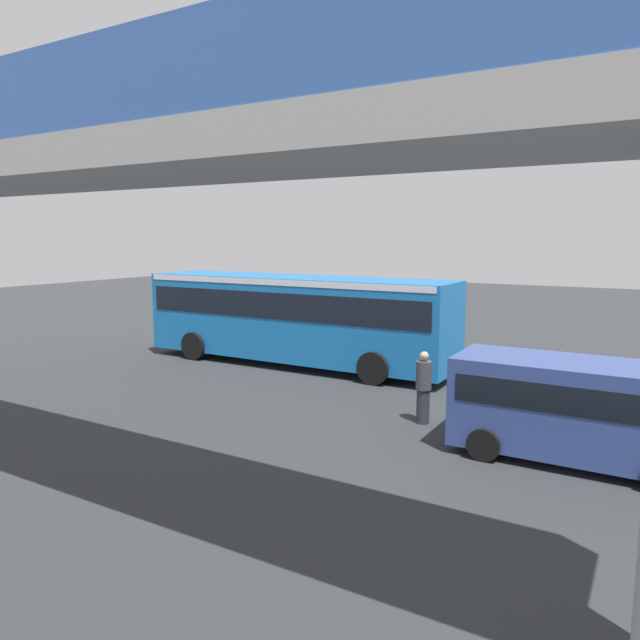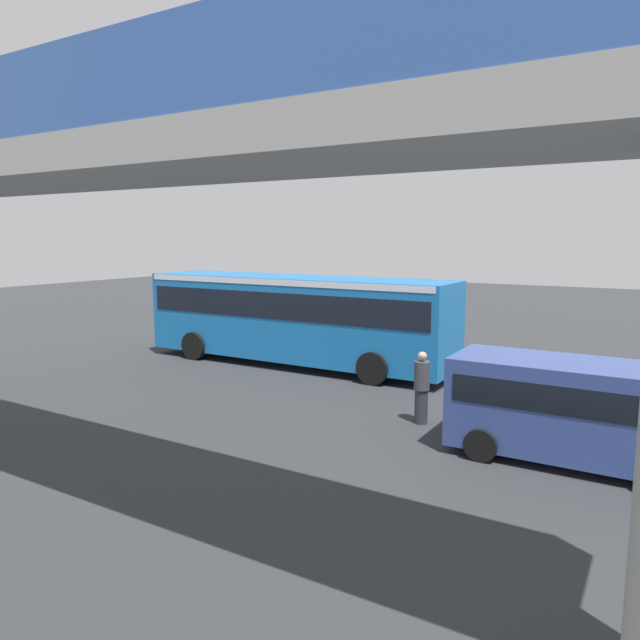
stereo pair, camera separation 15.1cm
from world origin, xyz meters
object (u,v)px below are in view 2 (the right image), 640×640
object	(u,v)px
pedestrian	(422,388)
traffic_sign	(255,296)
city_bus	(295,312)
parked_van	(574,405)

from	to	relation	value
pedestrian	traffic_sign	world-z (taller)	traffic_sign
city_bus	pedestrian	xyz separation A→B (m)	(-6.34, 4.06, -1.00)
parked_van	traffic_sign	size ratio (longest dim) A/B	1.71
city_bus	parked_van	distance (m)	10.98
parked_van	traffic_sign	world-z (taller)	traffic_sign
pedestrian	city_bus	bearing A→B (deg)	-32.62
city_bus	traffic_sign	size ratio (longest dim) A/B	4.12
city_bus	pedestrian	size ratio (longest dim) A/B	6.44
parked_van	pedestrian	bearing A→B (deg)	-11.35
parked_van	traffic_sign	bearing A→B (deg)	-30.75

